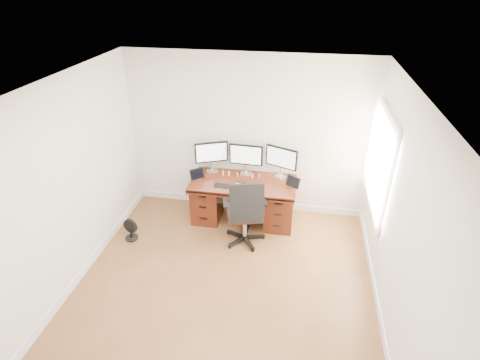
% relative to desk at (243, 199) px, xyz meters
% --- Properties ---
extents(ground, '(4.50, 4.50, 0.00)m').
position_rel_desk_xyz_m(ground, '(0.00, -1.83, -0.40)').
color(ground, brown).
rests_on(ground, ground).
extents(back_wall, '(4.00, 0.10, 2.70)m').
position_rel_desk_xyz_m(back_wall, '(0.00, 0.42, 0.95)').
color(back_wall, white).
rests_on(back_wall, ground).
extents(right_wall, '(0.10, 4.50, 2.70)m').
position_rel_desk_xyz_m(right_wall, '(2.00, -1.72, 0.95)').
color(right_wall, white).
rests_on(right_wall, ground).
extents(desk, '(1.70, 0.80, 0.75)m').
position_rel_desk_xyz_m(desk, '(0.00, 0.00, 0.00)').
color(desk, '#4B1D0F').
rests_on(desk, ground).
extents(office_chair, '(0.75, 0.75, 1.14)m').
position_rel_desk_xyz_m(office_chair, '(0.13, -0.62, -0.03)').
color(office_chair, black).
rests_on(office_chair, ground).
extents(floor_fan, '(0.24, 0.21, 0.35)m').
position_rel_desk_xyz_m(floor_fan, '(-1.66, -0.84, -0.23)').
color(floor_fan, black).
rests_on(floor_fan, ground).
extents(monitor_left, '(0.52, 0.25, 0.53)m').
position_rel_desk_xyz_m(monitor_left, '(-0.58, 0.24, 0.68)').
color(monitor_left, silver).
rests_on(monitor_left, desk).
extents(monitor_center, '(0.55, 0.15, 0.53)m').
position_rel_desk_xyz_m(monitor_center, '(-0.00, 0.24, 0.68)').
color(monitor_center, silver).
rests_on(monitor_center, desk).
extents(monitor_right, '(0.52, 0.24, 0.53)m').
position_rel_desk_xyz_m(monitor_right, '(0.58, 0.24, 0.68)').
color(monitor_right, silver).
rests_on(monitor_right, desk).
extents(tablet_left, '(0.23, 0.20, 0.19)m').
position_rel_desk_xyz_m(tablet_left, '(-0.75, -0.08, 0.43)').
color(tablet_left, silver).
rests_on(tablet_left, desk).
extents(tablet_right, '(0.24, 0.18, 0.19)m').
position_rel_desk_xyz_m(tablet_right, '(0.80, -0.08, 0.43)').
color(tablet_right, silver).
rests_on(tablet_right, desk).
extents(keyboard, '(0.25, 0.12, 0.01)m').
position_rel_desk_xyz_m(keyboard, '(0.02, -0.17, 0.36)').
color(keyboard, white).
rests_on(keyboard, desk).
extents(trackpad, '(0.12, 0.12, 0.01)m').
position_rel_desk_xyz_m(trackpad, '(0.28, -0.26, 0.35)').
color(trackpad, silver).
rests_on(trackpad, desk).
extents(drawing_tablet, '(0.24, 0.16, 0.01)m').
position_rel_desk_xyz_m(drawing_tablet, '(-0.32, -0.22, 0.35)').
color(drawing_tablet, black).
rests_on(drawing_tablet, desk).
extents(phone, '(0.14, 0.09, 0.01)m').
position_rel_desk_xyz_m(phone, '(-0.02, -0.08, 0.35)').
color(phone, black).
rests_on(phone, desk).
extents(figurine_orange, '(0.04, 0.04, 0.09)m').
position_rel_desk_xyz_m(figurine_orange, '(-0.37, 0.12, 0.40)').
color(figurine_orange, '#E49544').
rests_on(figurine_orange, desk).
extents(figurine_yellow, '(0.04, 0.04, 0.09)m').
position_rel_desk_xyz_m(figurine_yellow, '(-0.26, 0.12, 0.40)').
color(figurine_yellow, '#DFB67A').
rests_on(figurine_yellow, desk).
extents(figurine_brown, '(0.04, 0.04, 0.09)m').
position_rel_desk_xyz_m(figurine_brown, '(-0.13, 0.12, 0.40)').
color(figurine_brown, '#8F5F48').
rests_on(figurine_brown, desk).
extents(figurine_pink, '(0.04, 0.04, 0.09)m').
position_rel_desk_xyz_m(figurine_pink, '(0.13, 0.12, 0.40)').
color(figurine_pink, pink).
rests_on(figurine_pink, desk).
extents(figurine_purple, '(0.04, 0.04, 0.09)m').
position_rel_desk_xyz_m(figurine_purple, '(0.24, 0.12, 0.40)').
color(figurine_purple, '#7F63E6').
rests_on(figurine_purple, desk).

